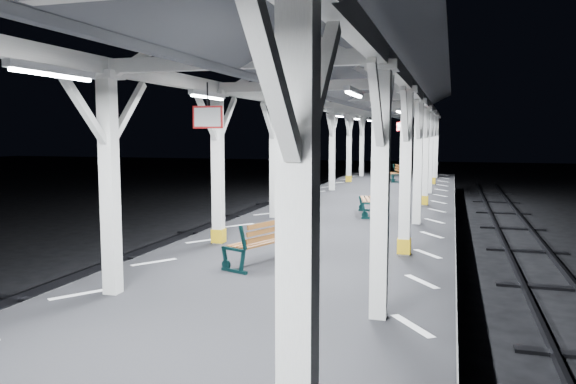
% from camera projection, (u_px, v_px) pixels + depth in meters
% --- Properties ---
extents(ground, '(120.00, 120.00, 0.00)m').
position_uv_depth(ground, '(279.00, 327.00, 9.95)').
color(ground, black).
rests_on(ground, ground).
extents(platform, '(6.00, 50.00, 1.00)m').
position_uv_depth(platform, '(279.00, 299.00, 9.90)').
color(platform, black).
rests_on(platform, ground).
extents(hazard_stripes_left, '(1.00, 48.00, 0.01)m').
position_uv_depth(hazard_stripes_left, '(154.00, 262.00, 10.53)').
color(hazard_stripes_left, silver).
rests_on(hazard_stripes_left, platform).
extents(hazard_stripes_right, '(1.00, 48.00, 0.01)m').
position_uv_depth(hazard_stripes_right, '(422.00, 282.00, 9.16)').
color(hazard_stripes_right, silver).
rests_on(hazard_stripes_right, platform).
extents(track_left, '(2.20, 60.00, 0.16)m').
position_uv_depth(track_left, '(43.00, 299.00, 11.34)').
color(track_left, '#2D2D33').
rests_on(track_left, ground).
extents(canopy, '(5.40, 49.00, 4.65)m').
position_uv_depth(canopy, '(278.00, 65.00, 9.45)').
color(canopy, silver).
rests_on(canopy, platform).
extents(bench_mid, '(1.11, 1.68, 0.86)m').
position_uv_depth(bench_mid, '(266.00, 241.00, 10.26)').
color(bench_mid, '#0B2A2B').
rests_on(bench_mid, platform).
extents(bench_far, '(0.97, 1.80, 0.93)m').
position_uv_depth(bench_far, '(374.00, 198.00, 16.59)').
color(bench_far, '#0B2A2B').
rests_on(bench_far, platform).
extents(bench_extra, '(1.00, 1.61, 0.82)m').
position_uv_depth(bench_extra, '(395.00, 173.00, 28.12)').
color(bench_extra, '#0B2A2B').
rests_on(bench_extra, platform).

